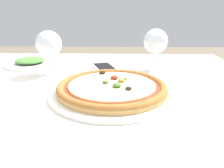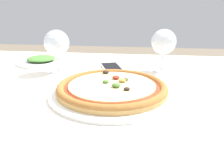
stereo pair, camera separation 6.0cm
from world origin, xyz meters
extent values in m
cube|color=brown|center=(0.00, 0.00, 0.71)|extent=(1.19, 0.97, 0.04)
cube|color=white|center=(0.00, 0.00, 0.73)|extent=(1.29, 1.07, 0.01)
cylinder|color=brown|center=(-0.54, 0.42, 0.34)|extent=(0.06, 0.06, 0.69)
cylinder|color=brown|center=(0.54, 0.42, 0.34)|extent=(0.06, 0.06, 0.69)
cylinder|color=white|center=(0.14, -0.02, 0.74)|extent=(0.35, 0.35, 0.01)
cylinder|color=tan|center=(0.14, -0.02, 0.75)|extent=(0.31, 0.31, 0.01)
torus|color=#A3662D|center=(0.14, -0.02, 0.75)|extent=(0.31, 0.31, 0.02)
cylinder|color=#BC381E|center=(0.14, -0.02, 0.75)|extent=(0.26, 0.26, 0.00)
cylinder|color=beige|center=(0.14, -0.02, 0.76)|extent=(0.24, 0.24, 0.00)
ellipsoid|color=#2D2319|center=(0.10, 0.08, 0.77)|extent=(0.02, 0.02, 0.01)
ellipsoid|color=#4C7A33|center=(0.12, -0.01, 0.76)|extent=(0.02, 0.02, 0.01)
ellipsoid|color=#425123|center=(0.17, 0.02, 0.76)|extent=(0.01, 0.01, 0.01)
ellipsoid|color=#BC9342|center=(0.16, 0.00, 0.77)|extent=(0.02, 0.02, 0.01)
ellipsoid|color=#4C7A33|center=(0.15, -0.04, 0.77)|extent=(0.02, 0.02, 0.01)
ellipsoid|color=#2D2319|center=(0.18, -0.06, 0.76)|extent=(0.02, 0.02, 0.01)
ellipsoid|color=#A83323|center=(0.14, 0.02, 0.77)|extent=(0.02, 0.02, 0.01)
cylinder|color=silver|center=(0.29, 0.24, 0.73)|extent=(0.07, 0.07, 0.00)
cylinder|color=silver|center=(0.29, 0.24, 0.77)|extent=(0.01, 0.01, 0.07)
sphere|color=silver|center=(0.29, 0.24, 0.84)|extent=(0.09, 0.09, 0.09)
cylinder|color=silver|center=(-0.09, 0.17, 0.73)|extent=(0.06, 0.06, 0.00)
cylinder|color=silver|center=(-0.09, 0.17, 0.77)|extent=(0.01, 0.01, 0.07)
sphere|color=silver|center=(-0.09, 0.17, 0.84)|extent=(0.09, 0.09, 0.09)
cube|color=white|center=(0.10, 0.24, 0.74)|extent=(0.11, 0.16, 0.01)
cube|color=black|center=(0.10, 0.24, 0.74)|extent=(0.10, 0.14, 0.00)
cylinder|color=white|center=(-0.21, 0.30, 0.74)|extent=(0.21, 0.21, 0.01)
ellipsoid|color=#4C8438|center=(-0.21, 0.30, 0.75)|extent=(0.12, 0.12, 0.02)
camera|label=1|loc=(0.15, -0.59, 0.96)|focal=35.00mm
camera|label=2|loc=(0.21, -0.59, 0.96)|focal=35.00mm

